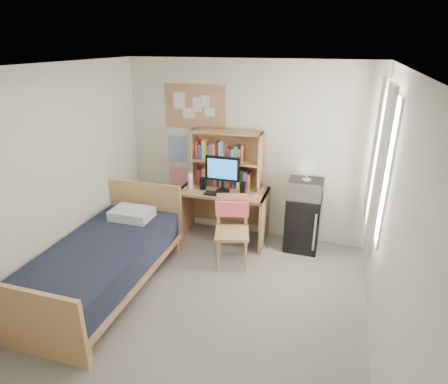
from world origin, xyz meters
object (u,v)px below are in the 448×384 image
(bulletin_board, at_px, (195,107))
(mini_fridge, at_px, (303,223))
(monitor, at_px, (223,174))
(speaker_right, at_px, (243,188))
(bed, at_px, (103,267))
(desk_fan, at_px, (307,170))
(microwave, at_px, (306,189))
(desk_chair, at_px, (232,233))
(speaker_left, at_px, (203,184))
(desk, at_px, (224,214))

(bulletin_board, bearing_deg, mini_fridge, -8.13)
(monitor, bearing_deg, speaker_right, -0.00)
(bed, distance_m, desk_fan, 2.89)
(monitor, bearing_deg, microwave, 4.65)
(monitor, height_order, speaker_right, monitor)
(desk_chair, height_order, monitor, monitor)
(bed, bearing_deg, desk_chair, 35.58)
(speaker_right, relative_size, microwave, 0.38)
(monitor, bearing_deg, mini_fridge, 5.62)
(desk_chair, distance_m, mini_fridge, 1.12)
(bulletin_board, relative_size, mini_fridge, 1.18)
(bed, bearing_deg, monitor, 56.65)
(bulletin_board, xyz_separation_m, desk_chair, (0.87, -0.98, -1.44))
(bed, distance_m, speaker_right, 2.13)
(desk_chair, bearing_deg, monitor, 102.63)
(speaker_left, relative_size, microwave, 0.39)
(desk_fan, bearing_deg, monitor, -173.99)
(bulletin_board, bearing_deg, monitor, -34.92)
(desk, height_order, desk_chair, desk_chair)
(bulletin_board, height_order, desk_chair, bulletin_board)
(desk_chair, bearing_deg, desk_fan, 24.77)
(mini_fridge, relative_size, monitor, 1.51)
(monitor, relative_size, speaker_left, 2.96)
(speaker_right, distance_m, microwave, 0.87)
(desk, bearing_deg, bed, -122.67)
(bulletin_board, height_order, speaker_right, bulletin_board)
(desk_chair, height_order, speaker_left, speaker_left)
(bed, relative_size, speaker_left, 12.24)
(microwave, bearing_deg, bulletin_board, 171.44)
(desk, height_order, microwave, microwave)
(monitor, height_order, microwave, monitor)
(desk, distance_m, mini_fridge, 1.17)
(monitor, relative_size, microwave, 1.16)
(speaker_right, bearing_deg, mini_fridge, 7.56)
(desk_chair, distance_m, desk_fan, 1.32)
(desk_chair, bearing_deg, bed, -159.19)
(bulletin_board, bearing_deg, desk_chair, -48.46)
(speaker_right, bearing_deg, speaker_left, 180.00)
(desk_fan, bearing_deg, desk, -176.93)
(speaker_right, height_order, desk_fan, desk_fan)
(desk, relative_size, mini_fridge, 1.60)
(bulletin_board, xyz_separation_m, speaker_right, (0.85, -0.38, -1.04))
(bulletin_board, relative_size, bed, 0.43)
(desk, xyz_separation_m, speaker_right, (0.30, -0.05, 0.48))
(desk_chair, xyz_separation_m, desk_fan, (0.84, 0.71, 0.73))
(mini_fridge, xyz_separation_m, speaker_left, (-1.46, -0.14, 0.49))
(desk_chair, distance_m, monitor, 0.89)
(speaker_left, bearing_deg, bulletin_board, 121.35)
(desk, height_order, mini_fridge, same)
(bed, relative_size, monitor, 4.14)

